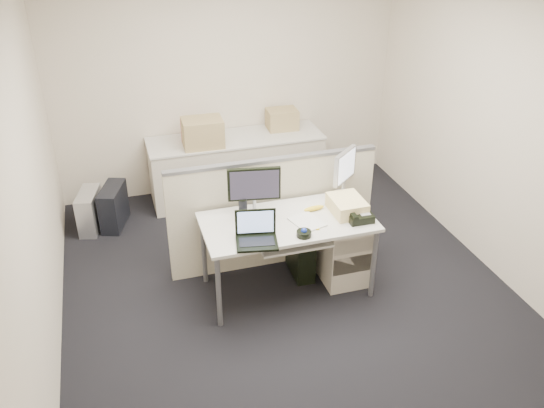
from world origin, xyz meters
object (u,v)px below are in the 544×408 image
object	(u,v)px
monitor_main	(254,192)
desk_phone	(360,217)
desk	(288,227)
laptop	(257,231)

from	to	relation	value
monitor_main	desk_phone	bearing A→B (deg)	-13.20
monitor_main	desk_phone	xyz separation A→B (m)	(0.85, -0.36, -0.20)
monitor_main	desk	bearing A→B (deg)	-26.00
monitor_main	laptop	size ratio (longest dim) A/B	1.36
laptop	desk_phone	distance (m)	0.97
desk	desk_phone	bearing A→B (deg)	-16.70
monitor_main	desk_phone	world-z (taller)	monitor_main
monitor_main	desk_phone	size ratio (longest dim) A/B	2.15
monitor_main	laptop	bearing A→B (deg)	-93.23
desk_phone	laptop	bearing A→B (deg)	-172.87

